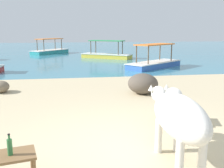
# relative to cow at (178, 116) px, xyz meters

# --- Properties ---
(sand_beach) EXTENTS (18.00, 14.00, 0.04)m
(sand_beach) POSITION_rel_cow_xyz_m (-0.62, 0.71, -0.77)
(sand_beach) COLOR #CCB78E
(sand_beach) RESTS_ON ground
(water_surface) EXTENTS (60.00, 36.00, 0.03)m
(water_surface) POSITION_rel_cow_xyz_m (-0.62, 22.71, -0.79)
(water_surface) COLOR teal
(water_surface) RESTS_ON ground
(cow) EXTENTS (0.60, 1.99, 1.13)m
(cow) POSITION_rel_cow_xyz_m (0.00, 0.00, 0.00)
(cow) COLOR silver
(cow) RESTS_ON sand_beach
(low_bench_table) EXTENTS (0.84, 0.59, 0.40)m
(low_bench_table) POSITION_rel_cow_xyz_m (-2.46, -0.19, -0.42)
(low_bench_table) COLOR brown
(low_bench_table) RESTS_ON sand_beach
(bottle) EXTENTS (0.07, 0.07, 0.30)m
(bottle) POSITION_rel_cow_xyz_m (-2.40, -0.20, -0.23)
(bottle) COLOR #2D6B38
(bottle) RESTS_ON low_bench_table
(deck_chair_near) EXTENTS (0.89, 0.74, 0.68)m
(deck_chair_near) POSITION_rel_cow_xyz_m (0.67, 1.69, -0.36)
(deck_chair_near) COLOR brown
(deck_chair_near) RESTS_ON sand_beach
(shore_rock_large) EXTENTS (0.75, 0.79, 0.39)m
(shore_rock_large) POSITION_rel_cow_xyz_m (-3.87, 5.37, -0.55)
(shore_rock_large) COLOR #756651
(shore_rock_large) RESTS_ON sand_beach
(shore_rock_medium) EXTENTS (1.30, 1.27, 0.66)m
(shore_rock_medium) POSITION_rel_cow_xyz_m (0.68, 4.49, -0.42)
(shore_rock_medium) COLOR brown
(shore_rock_medium) RESTS_ON sand_beach
(boat_yellow) EXTENTS (3.71, 2.96, 1.29)m
(boat_yellow) POSITION_rel_cow_xyz_m (1.02, 15.70, -0.50)
(boat_yellow) COLOR gold
(boat_yellow) RESTS_ON water_surface
(boat_blue) EXTENTS (3.63, 3.14, 1.29)m
(boat_blue) POSITION_rel_cow_xyz_m (2.94, 10.44, -0.50)
(boat_blue) COLOR #3866B7
(boat_blue) RESTS_ON water_surface
(boat_teal) EXTENTS (3.25, 3.56, 1.29)m
(boat_teal) POSITION_rel_cow_xyz_m (-3.32, 20.27, -0.50)
(boat_teal) COLOR teal
(boat_teal) RESTS_ON water_surface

